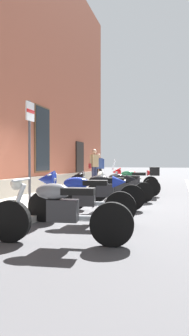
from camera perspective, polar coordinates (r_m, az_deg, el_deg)
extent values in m
plane|color=#424244|center=(8.42, -2.87, -7.16)|extent=(140.00, 140.00, 0.00)
cube|color=gray|center=(8.86, -9.96, -6.33)|extent=(27.33, 2.30, 0.13)
cube|color=gray|center=(9.37, -16.07, -4.21)|extent=(21.33, 0.10, 0.70)
cube|color=#513823|center=(11.24, -10.30, 5.60)|extent=(1.22, 0.06, 2.52)
cube|color=black|center=(11.22, -10.16, 5.61)|extent=(1.10, 0.03, 2.40)
cube|color=black|center=(15.13, -2.93, 0.82)|extent=(1.10, 0.08, 2.30)
cylinder|color=black|center=(4.59, -16.32, -10.03)|extent=(0.21, 0.65, 0.64)
cylinder|color=black|center=(4.20, 3.45, -11.04)|extent=(0.21, 0.65, 0.64)
cylinder|color=silver|center=(4.51, -15.18, -6.97)|extent=(0.11, 0.32, 0.63)
cube|color=#28282B|center=(4.29, -6.26, -8.35)|extent=(0.28, 0.47, 0.32)
ellipsoid|color=slate|center=(4.29, -8.21, -4.63)|extent=(0.33, 0.55, 0.24)
cube|color=black|center=(4.20, -3.22, -4.61)|extent=(0.29, 0.51, 0.10)
cylinder|color=silver|center=(4.44, -14.25, -2.26)|extent=(0.62, 0.12, 0.04)
cylinder|color=silver|center=(4.36, -1.97, -9.92)|extent=(0.15, 0.46, 0.09)
sphere|color=silver|center=(4.48, -15.20, -3.14)|extent=(0.18, 0.18, 0.18)
cylinder|color=black|center=(6.00, -9.97, -7.43)|extent=(0.23, 0.65, 0.63)
cylinder|color=black|center=(5.75, 5.10, -7.78)|extent=(0.23, 0.65, 0.63)
cylinder|color=silver|center=(5.94, -9.05, -4.97)|extent=(0.12, 0.32, 0.65)
cube|color=#28282B|center=(5.79, -2.11, -5.92)|extent=(0.29, 0.47, 0.32)
ellipsoid|color=#192D9E|center=(5.79, -3.58, -3.00)|extent=(0.34, 0.56, 0.24)
cube|color=black|center=(5.73, 0.17, -2.94)|extent=(0.30, 0.51, 0.10)
cylinder|color=silver|center=(5.89, -8.31, -1.29)|extent=(0.62, 0.14, 0.04)
cylinder|color=silver|center=(5.89, 0.98, -7.08)|extent=(0.17, 0.46, 0.09)
cone|color=#192D9E|center=(5.93, -9.52, -2.24)|extent=(0.41, 0.40, 0.36)
cone|color=#192D9E|center=(5.70, 4.91, -2.77)|extent=(0.28, 0.30, 0.24)
cylinder|color=black|center=(7.41, -3.82, -5.75)|extent=(0.24, 0.66, 0.65)
cylinder|color=black|center=(7.30, 7.37, -5.85)|extent=(0.24, 0.66, 0.65)
cylinder|color=silver|center=(7.37, -3.05, -3.88)|extent=(0.12, 0.31, 0.62)
cube|color=#28282B|center=(7.30, 2.13, -4.43)|extent=(0.30, 0.47, 0.32)
ellipsoid|color=black|center=(7.29, 0.96, -2.41)|extent=(0.35, 0.56, 0.24)
cube|color=black|center=(7.27, 3.94, -2.35)|extent=(0.31, 0.51, 0.10)
cylinder|color=silver|center=(7.33, -2.44, -1.06)|extent=(0.62, 0.15, 0.04)
cylinder|color=silver|center=(7.42, 4.51, -5.35)|extent=(0.17, 0.46, 0.09)
cone|color=black|center=(7.36, -3.44, -1.84)|extent=(0.42, 0.40, 0.36)
cone|color=black|center=(7.26, 7.22, -2.19)|extent=(0.28, 0.30, 0.24)
cylinder|color=black|center=(8.83, 0.52, -4.77)|extent=(0.25, 0.63, 0.61)
cylinder|color=black|center=(8.85, 9.67, -4.78)|extent=(0.25, 0.63, 0.61)
cylinder|color=silver|center=(8.80, 1.17, -3.19)|extent=(0.13, 0.31, 0.62)
cube|color=#28282B|center=(8.80, 5.43, -3.62)|extent=(0.31, 0.48, 0.32)
ellipsoid|color=black|center=(8.78, 4.45, -1.93)|extent=(0.36, 0.56, 0.24)
cube|color=black|center=(8.78, 6.93, -1.86)|extent=(0.32, 0.52, 0.10)
cylinder|color=silver|center=(8.78, 1.70, -0.81)|extent=(0.61, 0.16, 0.04)
cylinder|color=silver|center=(8.94, 7.35, -4.39)|extent=(0.18, 0.46, 0.09)
sphere|color=silver|center=(8.79, 1.17, -1.27)|extent=(0.18, 0.18, 0.18)
cylinder|color=black|center=(10.42, 3.19, -3.85)|extent=(0.22, 0.64, 0.63)
cylinder|color=black|center=(10.42, 11.20, -3.86)|extent=(0.22, 0.64, 0.63)
cylinder|color=silver|center=(10.39, 3.74, -2.41)|extent=(0.12, 0.33, 0.65)
cube|color=#28282B|center=(10.38, 7.48, -2.87)|extent=(0.29, 0.47, 0.32)
ellipsoid|color=#195633|center=(10.36, 6.65, -1.24)|extent=(0.34, 0.56, 0.24)
cube|color=black|center=(10.37, 8.75, -1.19)|extent=(0.30, 0.51, 0.10)
cylinder|color=silver|center=(10.37, 4.19, -0.29)|extent=(0.62, 0.14, 0.04)
cylinder|color=silver|center=(10.52, 9.11, -3.54)|extent=(0.16, 0.46, 0.09)
cube|color=#B2BCC6|center=(10.37, 3.86, 0.70)|extent=(0.38, 0.20, 0.40)
cube|color=black|center=(10.40, 11.76, -0.64)|extent=(0.41, 0.38, 0.30)
cylinder|color=black|center=(12.07, 4.11, -3.16)|extent=(0.31, 0.65, 0.64)
cylinder|color=black|center=(12.29, 11.03, -3.10)|extent=(0.31, 0.65, 0.64)
cylinder|color=silver|center=(12.06, 4.58, -2.03)|extent=(0.16, 0.31, 0.61)
cube|color=#28282B|center=(12.15, 7.83, -2.29)|extent=(0.34, 0.49, 0.32)
ellipsoid|color=red|center=(12.12, 7.14, -1.12)|extent=(0.40, 0.57, 0.24)
cube|color=black|center=(12.18, 8.91, -1.07)|extent=(0.35, 0.52, 0.10)
cylinder|color=silver|center=(12.06, 4.96, -0.32)|extent=(0.60, 0.22, 0.04)
cylinder|color=silver|center=(12.33, 9.13, -2.85)|extent=(0.22, 0.46, 0.09)
cone|color=red|center=(12.05, 4.35, -0.80)|extent=(0.45, 0.43, 0.36)
cone|color=red|center=(12.26, 10.94, -0.97)|extent=(0.31, 0.32, 0.24)
cylinder|color=#2D3351|center=(14.36, 0.22, -1.51)|extent=(0.14, 0.14, 0.87)
cylinder|color=#2D3351|center=(14.23, -0.29, -1.53)|extent=(0.14, 0.14, 0.87)
cube|color=tan|center=(14.28, -0.03, 1.45)|extent=(0.45, 0.37, 0.61)
sphere|color=tan|center=(14.30, -0.03, 3.27)|extent=(0.23, 0.23, 0.23)
cylinder|color=tan|center=(14.46, 0.67, 1.32)|extent=(0.09, 0.09, 0.58)
cylinder|color=tan|center=(14.11, -0.76, 1.33)|extent=(0.09, 0.09, 0.58)
cube|color=maroon|center=(14.05, -0.90, 0.41)|extent=(0.13, 0.14, 0.24)
cylinder|color=black|center=(15.12, 1.17, -1.57)|extent=(0.14, 0.14, 0.77)
cylinder|color=black|center=(15.09, 0.50, -1.58)|extent=(0.14, 0.14, 0.77)
cube|color=#2D478C|center=(15.09, 0.84, 0.92)|extent=(0.36, 0.45, 0.54)
sphere|color=tan|center=(15.09, 0.84, 2.46)|extent=(0.21, 0.21, 0.21)
cylinder|color=#2D478C|center=(15.14, 1.76, 0.81)|extent=(0.09, 0.09, 0.52)
cylinder|color=#2D478C|center=(15.04, -0.09, 0.81)|extent=(0.09, 0.09, 0.52)
cube|color=black|center=(15.01, -0.34, 0.07)|extent=(0.14, 0.13, 0.24)
cylinder|color=#4C4C51|center=(6.95, -12.72, 2.62)|extent=(0.06, 0.06, 2.52)
cube|color=white|center=(7.05, -12.61, 10.86)|extent=(0.36, 0.03, 0.44)
cube|color=red|center=(7.04, -12.50, 10.87)|extent=(0.36, 0.01, 0.08)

